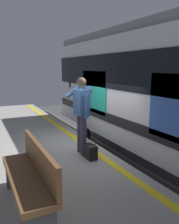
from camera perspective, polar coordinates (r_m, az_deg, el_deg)
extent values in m
plane|color=#3D3D3F|center=(6.42, 1.66, -16.01)|extent=(24.10, 24.10, 0.00)
cube|color=yellow|center=(5.92, -0.89, -8.21)|extent=(14.32, 0.16, 0.01)
cube|color=slate|center=(7.04, 11.43, -13.00)|extent=(19.00, 0.08, 0.16)
cube|color=slate|center=(7.94, 19.83, -10.62)|extent=(19.00, 0.08, 0.16)
cube|color=silver|center=(6.55, 20.11, 5.14)|extent=(9.25, 3.09, 2.75)
cube|color=gray|center=(6.59, 21.00, 18.16)|extent=(9.07, 2.85, 0.24)
cube|color=black|center=(5.51, 8.91, 9.72)|extent=(8.79, 0.03, 0.90)
cube|color=black|center=(5.66, 8.54, -2.88)|extent=(8.79, 0.03, 0.24)
cube|color=#3359B2|center=(4.33, 20.93, 0.63)|extent=(1.45, 0.02, 1.23)
cube|color=#19A58C|center=(6.93, 1.02, 4.94)|extent=(1.45, 0.02, 1.23)
cylinder|color=black|center=(8.61, -1.28, -4.78)|extent=(0.84, 0.12, 0.84)
cylinder|color=black|center=(9.87, 11.90, -2.97)|extent=(0.84, 0.12, 0.84)
cylinder|color=#383347|center=(5.23, -1.52, -5.71)|extent=(0.14, 0.14, 0.89)
cylinder|color=#383347|center=(5.39, -2.32, -5.21)|extent=(0.14, 0.14, 0.89)
cube|color=#2D517F|center=(5.15, -1.98, 2.40)|extent=(0.40, 0.24, 0.57)
sphere|color=#2D517F|center=(5.18, -0.37, 5.44)|extent=(0.20, 0.20, 0.20)
sphere|color=#997051|center=(5.10, -2.01, 7.26)|extent=(0.22, 0.22, 0.22)
cylinder|color=#2D517F|center=(4.93, -0.78, 1.36)|extent=(0.09, 0.09, 0.52)
cylinder|color=#2D517F|center=(5.30, -3.81, 5.20)|extent=(0.09, 0.42, 0.33)
cube|color=black|center=(5.25, -4.85, 6.89)|extent=(0.07, 0.02, 0.15)
cube|color=black|center=(5.09, 0.14, -9.67)|extent=(0.37, 0.19, 0.30)
torus|color=black|center=(5.02, 0.14, -7.41)|extent=(0.33, 0.33, 0.02)
cube|color=brown|center=(3.43, -15.22, -15.30)|extent=(1.72, 0.44, 0.08)
cube|color=brown|center=(3.36, -12.20, -11.02)|extent=(1.72, 0.06, 0.40)
cube|color=#333338|center=(2.96, -12.16, -24.80)|extent=(0.06, 0.40, 0.45)
cube|color=#333338|center=(4.14, -16.96, -14.11)|extent=(0.06, 0.40, 0.45)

